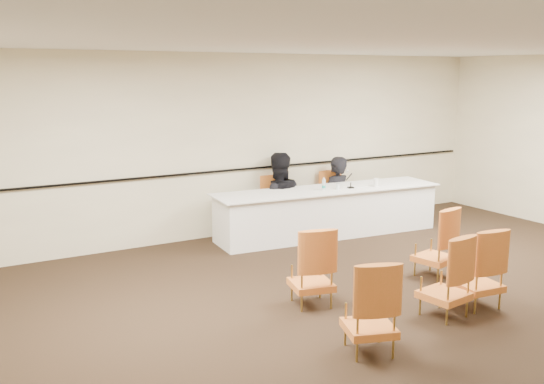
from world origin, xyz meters
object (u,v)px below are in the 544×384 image
Objects in this scene: aud_chair_front_right at (435,242)px; aud_chair_back_left at (370,306)px; panelist_main at (336,204)px; water_bottle at (324,184)px; aud_chair_back_mid at (445,275)px; panelist_second_chair at (278,204)px; panel_table at (328,212)px; panelist_main_chair at (336,198)px; aud_chair_back_right at (478,267)px; panelist_second at (278,206)px; microphone at (351,179)px; drinking_glass at (338,186)px; coffee_cup at (376,182)px; aud_chair_front_left at (311,266)px.

aud_chair_front_right is 1.00× the size of aud_chair_back_left.
panelist_main is 8.37× the size of water_bottle.
panelist_second_chair is at bearing 78.13° from aud_chair_back_mid.
panel_table is 0.76m from panelist_main.
panelist_main_chair is 4.12m from aud_chair_back_right.
panelist_main is at bearing -167.04° from panelist_second.
panelist_main reaches higher than microphone.
drinking_glass is at bearing -174.26° from microphone.
aud_chair_back_mid is 1.00× the size of aud_chair_back_right.
aud_chair_back_left is at bearing -130.32° from coffee_cup.
aud_chair_back_right is at bearing -93.68° from water_bottle.
aud_chair_back_right is (-0.22, -3.43, -0.42)m from water_bottle.
coffee_cup is 0.15× the size of aud_chair_back_left.
panelist_main_chair is at bearing 68.41° from aud_chair_front_right.
microphone is 0.26m from drinking_glass.
aud_chair_front_left is (-1.40, -3.12, 0.00)m from panelist_second_chair.
water_bottle is 0.97m from coffee_cup.
aud_chair_front_right reaches higher than coffee_cup.
panel_table is 3.63m from aud_chair_back_mid.
panelist_second is 1.71m from coffee_cup.
panelist_main_chair is at bearing 56.05° from drinking_glass.
panel_table is 4.15× the size of aud_chair_back_mid.
microphone is 0.31× the size of aud_chair_back_mid.
drinking_glass is (-0.43, -0.65, 0.36)m from panelist_main_chair.
panel_table is at bearing 30.05° from panelist_main.
microphone is at bearing 70.00° from aud_chair_front_right.
aud_chair_back_left is (-1.60, -4.43, 0.00)m from panelist_second_chair.
panelist_main_chair is at bearing 84.19° from aud_chair_back_right.
water_bottle is 0.22× the size of aud_chair_front_left.
panelist_second_chair is 1.71m from coffee_cup.
microphone is 2.12× the size of coffee_cup.
panelist_second_chair is at bearing 153.46° from microphone.
microphone reaches higher than panelist_second_chair.
panelist_second_chair is at bearing -19.42° from panelist_main.
panelist_main_chair is at bearing 63.64° from aud_chair_front_left.
water_bottle reaches higher than aud_chair_back_left.
aud_chair_back_left is 1.32m from aud_chair_back_mid.
panelist_second_chair reaches higher than panel_table.
microphone is 0.31× the size of aud_chair_front_left.
coffee_cup is at bearing 76.99° from aud_chair_back_right.
panelist_main_chair is at bearing 180.00° from panelist_main.
aud_chair_back_right is at bearing -81.42° from panelist_second_chair.
aud_chair_back_right is at bearing 63.13° from panelist_main.
panelist_second_chair reaches higher than drinking_glass.
aud_chair_back_left is at bearing -163.81° from aud_chair_back_right.
coffee_cup is (0.27, -0.77, 0.38)m from panelist_main_chair.
panelist_second is at bearing 89.52° from aud_chair_back_left.
aud_chair_front_right is at bearing 118.96° from panelist_second.
microphone is (0.95, -0.78, 0.49)m from panelist_second.
panelist_main_chair is 0.90m from coffee_cup.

